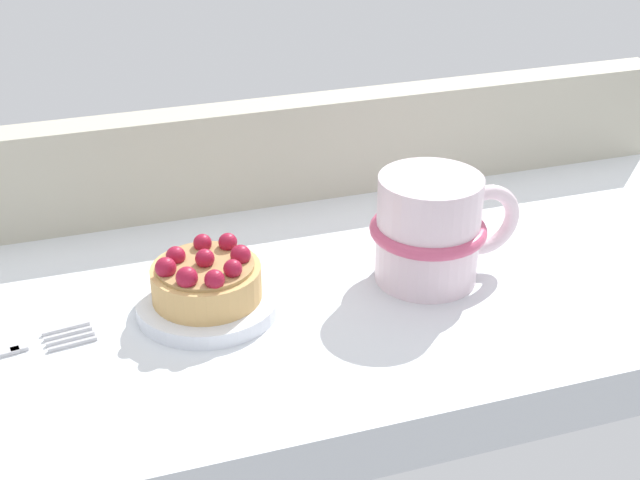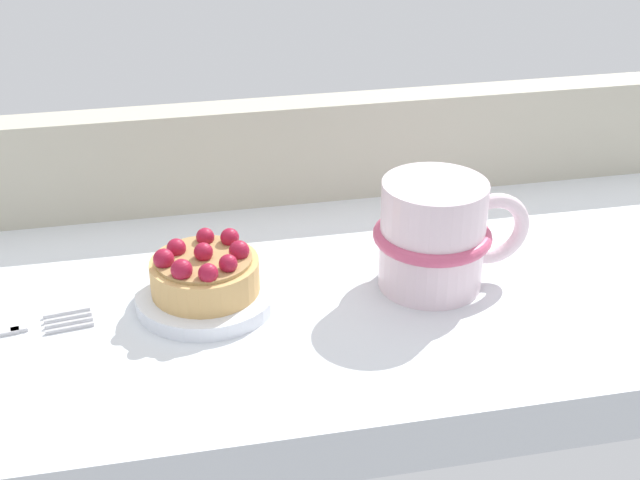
# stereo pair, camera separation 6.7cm
# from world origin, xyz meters

# --- Properties ---
(ground_plane) EXTENTS (0.88, 0.36, 0.04)m
(ground_plane) POSITION_xyz_m (0.00, 0.00, -0.02)
(ground_plane) COLOR silver
(window_rail_back) EXTENTS (0.86, 0.04, 0.09)m
(window_rail_back) POSITION_xyz_m (0.00, 0.16, 0.05)
(window_rail_back) COLOR #B2AD99
(window_rail_back) RESTS_ON ground_plane
(dessert_plate) EXTENTS (0.11, 0.11, 0.01)m
(dessert_plate) POSITION_xyz_m (-0.08, -0.01, 0.01)
(dessert_plate) COLOR silver
(dessert_plate) RESTS_ON ground_plane
(raspberry_tart) EXTENTS (0.08, 0.08, 0.04)m
(raspberry_tart) POSITION_xyz_m (-0.08, -0.01, 0.03)
(raspberry_tart) COLOR tan
(raspberry_tart) RESTS_ON dessert_plate
(coffee_mug) EXTENTS (0.13, 0.09, 0.09)m
(coffee_mug) POSITION_xyz_m (0.10, -0.02, 0.04)
(coffee_mug) COLOR silver
(coffee_mug) RESTS_ON ground_plane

